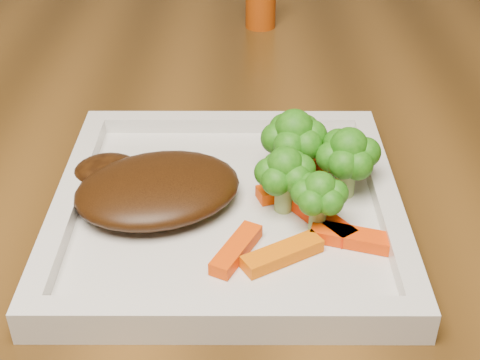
{
  "coord_description": "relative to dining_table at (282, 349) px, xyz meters",
  "views": [
    {
      "loc": [
        -0.06,
        -0.44,
        1.08
      ],
      "look_at": [
        -0.06,
        -0.01,
        0.79
      ],
      "focal_mm": 50.0,
      "sensor_mm": 36.0,
      "label": 1
    }
  ],
  "objects": [
    {
      "name": "dining_table",
      "position": [
        0.0,
        0.0,
        0.0
      ],
      "size": [
        1.6,
        0.9,
        0.75
      ],
      "primitive_type": null,
      "color": "#543513",
      "rests_on": "floor"
    },
    {
      "name": "plate",
      "position": [
        -0.07,
        -0.2,
        0.38
      ],
      "size": [
        0.27,
        0.27,
        0.01
      ],
      "primitive_type": "cube",
      "color": "silver",
      "rests_on": "dining_table"
    },
    {
      "name": "steak",
      "position": [
        -0.12,
        -0.2,
        0.4
      ],
      "size": [
        0.16,
        0.14,
        0.03
      ],
      "primitive_type": "ellipsoid",
      "rotation": [
        0.0,
        0.0,
        0.34
      ],
      "color": "#371C08",
      "rests_on": "plate"
    },
    {
      "name": "broccoli_0",
      "position": [
        -0.01,
        -0.16,
        0.42
      ],
      "size": [
        0.07,
        0.07,
        0.07
      ],
      "primitive_type": null,
      "rotation": [
        0.0,
        0.0,
        -0.16
      ],
      "color": "#146C12",
      "rests_on": "plate"
    },
    {
      "name": "broccoli_1",
      "position": [
        0.03,
        -0.18,
        0.42
      ],
      "size": [
        0.07,
        0.07,
        0.06
      ],
      "primitive_type": null,
      "rotation": [
        0.0,
        0.0,
        -0.31
      ],
      "color": "#256110",
      "rests_on": "plate"
    },
    {
      "name": "broccoli_2",
      "position": [
        0.0,
        -0.23,
        0.42
      ],
      "size": [
        0.05,
        0.05,
        0.06
      ],
      "primitive_type": null,
      "rotation": [
        0.0,
        0.0,
        -0.17
      ],
      "color": "#116B12",
      "rests_on": "plate"
    },
    {
      "name": "broccoli_3",
      "position": [
        -0.02,
        -0.2,
        0.42
      ],
      "size": [
        0.06,
        0.06,
        0.06
      ],
      "primitive_type": null,
      "rotation": [
        0.0,
        0.0,
        -0.25
      ],
      "color": "#196F12",
      "rests_on": "plate"
    },
    {
      "name": "carrot_0",
      "position": [
        -0.03,
        -0.26,
        0.39
      ],
      "size": [
        0.06,
        0.05,
        0.01
      ],
      "primitive_type": "cube",
      "rotation": [
        0.0,
        0.0,
        0.53
      ],
      "color": "#DA5E03",
      "rests_on": "plate"
    },
    {
      "name": "carrot_1",
      "position": [
        0.03,
        -0.25,
        0.39
      ],
      "size": [
        0.07,
        0.03,
        0.01
      ],
      "primitive_type": "cube",
      "rotation": [
        0.0,
        0.0,
        -0.3
      ],
      "color": "#E53A03",
      "rests_on": "plate"
    },
    {
      "name": "carrot_2",
      "position": [
        -0.06,
        -0.26,
        0.39
      ],
      "size": [
        0.04,
        0.06,
        0.01
      ],
      "primitive_type": "cube",
      "rotation": [
        0.0,
        0.0,
        1.1
      ],
      "color": "#DF3E03",
      "rests_on": "plate"
    },
    {
      "name": "carrot_3",
      "position": [
        0.03,
        -0.14,
        0.39
      ],
      "size": [
        0.06,
        0.03,
        0.01
      ],
      "primitive_type": "cube",
      "rotation": [
        0.0,
        0.0,
        -0.22
      ],
      "color": "red",
      "rests_on": "plate"
    },
    {
      "name": "carrot_5",
      "position": [
        0.01,
        -0.22,
        0.39
      ],
      "size": [
        0.05,
        0.06,
        0.01
      ],
      "primitive_type": "cube",
      "rotation": [
        0.0,
        0.0,
        -0.95
      ],
      "color": "#F12B03",
      "rests_on": "plate"
    },
    {
      "name": "carrot_6",
      "position": [
        -0.01,
        -0.18,
        0.39
      ],
      "size": [
        0.06,
        0.04,
        0.01
      ],
      "primitive_type": "cube",
      "rotation": [
        0.0,
        0.0,
        0.34
      ],
      "color": "#F14303",
      "rests_on": "plate"
    }
  ]
}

